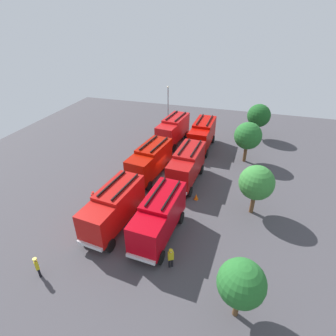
{
  "coord_description": "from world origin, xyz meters",
  "views": [
    {
      "loc": [
        25.23,
        7.66,
        16.78
      ],
      "look_at": [
        0.0,
        0.0,
        1.4
      ],
      "focal_mm": 28.6,
      "sensor_mm": 36.0,
      "label": 1
    }
  ],
  "objects_px": {
    "fire_truck_2": "(114,207)",
    "fire_truck_3": "(202,134)",
    "traffic_cone_1": "(123,175)",
    "lamppost": "(168,103)",
    "firefighter_1": "(199,157)",
    "firefighter_2": "(94,198)",
    "firefighter_3": "(37,266)",
    "fire_truck_1": "(150,160)",
    "tree_2": "(257,183)",
    "tree_1": "(248,136)",
    "traffic_cone_2": "(143,214)",
    "firefighter_4": "(188,136)",
    "fire_truck_0": "(173,129)",
    "fire_truck_4": "(187,165)",
    "tree_3": "(241,283)",
    "firefighter_0": "(171,257)",
    "tree_0": "(259,116)",
    "traffic_cone_0": "(196,197)",
    "fire_truck_5": "(159,216)"
  },
  "relations": [
    {
      "from": "fire_truck_1",
      "to": "tree_2",
      "type": "relative_size",
      "value": 1.49
    },
    {
      "from": "firefighter_0",
      "to": "traffic_cone_2",
      "type": "bearing_deg",
      "value": 10.86
    },
    {
      "from": "traffic_cone_0",
      "to": "fire_truck_1",
      "type": "bearing_deg",
      "value": -115.56
    },
    {
      "from": "firefighter_1",
      "to": "tree_2",
      "type": "xyz_separation_m",
      "value": [
        8.07,
        6.82,
        2.43
      ]
    },
    {
      "from": "firefighter_0",
      "to": "traffic_cone_2",
      "type": "xyz_separation_m",
      "value": [
        -4.79,
        -4.19,
        -0.66
      ]
    },
    {
      "from": "fire_truck_0",
      "to": "fire_truck_4",
      "type": "xyz_separation_m",
      "value": [
        9.62,
        4.32,
        0.0
      ]
    },
    {
      "from": "firefighter_0",
      "to": "firefighter_1",
      "type": "bearing_deg",
      "value": -26.19
    },
    {
      "from": "tree_1",
      "to": "fire_truck_1",
      "type": "bearing_deg",
      "value": -55.76
    },
    {
      "from": "lamppost",
      "to": "traffic_cone_1",
      "type": "bearing_deg",
      "value": -0.59
    },
    {
      "from": "fire_truck_0",
      "to": "firefighter_0",
      "type": "distance_m",
      "value": 22.48
    },
    {
      "from": "tree_2",
      "to": "traffic_cone_1",
      "type": "xyz_separation_m",
      "value": [
        -2.06,
        -14.56,
        -2.99
      ]
    },
    {
      "from": "fire_truck_2",
      "to": "fire_truck_3",
      "type": "xyz_separation_m",
      "value": [
        -18.25,
        4.4,
        0.0
      ]
    },
    {
      "from": "fire_truck_4",
      "to": "firefighter_4",
      "type": "xyz_separation_m",
      "value": [
        -10.49,
        -2.32,
        -1.19
      ]
    },
    {
      "from": "traffic_cone_0",
      "to": "fire_truck_4",
      "type": "bearing_deg",
      "value": -149.71
    },
    {
      "from": "firefighter_1",
      "to": "tree_2",
      "type": "relative_size",
      "value": 0.33
    },
    {
      "from": "tree_1",
      "to": "traffic_cone_1",
      "type": "xyz_separation_m",
      "value": [
        8.3,
        -13.34,
        -3.16
      ]
    },
    {
      "from": "firefighter_2",
      "to": "firefighter_4",
      "type": "height_order",
      "value": "firefighter_4"
    },
    {
      "from": "lamppost",
      "to": "fire_truck_2",
      "type": "bearing_deg",
      "value": 6.14
    },
    {
      "from": "tree_3",
      "to": "lamppost",
      "type": "distance_m",
      "value": 33.42
    },
    {
      "from": "firefighter_4",
      "to": "lamppost",
      "type": "height_order",
      "value": "lamppost"
    },
    {
      "from": "traffic_cone_1",
      "to": "fire_truck_1",
      "type": "bearing_deg",
      "value": 112.8
    },
    {
      "from": "firefighter_0",
      "to": "firefighter_2",
      "type": "bearing_deg",
      "value": 32.07
    },
    {
      "from": "firefighter_3",
      "to": "tree_0",
      "type": "relative_size",
      "value": 0.34
    },
    {
      "from": "traffic_cone_0",
      "to": "traffic_cone_1",
      "type": "bearing_deg",
      "value": -100.33
    },
    {
      "from": "traffic_cone_1",
      "to": "lamppost",
      "type": "bearing_deg",
      "value": 179.41
    },
    {
      "from": "firefighter_3",
      "to": "lamppost",
      "type": "xyz_separation_m",
      "value": [
        -31.67,
        0.22,
        2.89
      ]
    },
    {
      "from": "firefighter_3",
      "to": "traffic_cone_0",
      "type": "distance_m",
      "value": 15.46
    },
    {
      "from": "tree_1",
      "to": "tree_2",
      "type": "height_order",
      "value": "tree_1"
    },
    {
      "from": "tree_2",
      "to": "lamppost",
      "type": "relative_size",
      "value": 0.75
    },
    {
      "from": "traffic_cone_2",
      "to": "firefighter_1",
      "type": "bearing_deg",
      "value": 165.71
    },
    {
      "from": "firefighter_1",
      "to": "firefighter_2",
      "type": "xyz_separation_m",
      "value": [
        11.67,
        -8.16,
        0.01
      ]
    },
    {
      "from": "firefighter_1",
      "to": "firefighter_4",
      "type": "height_order",
      "value": "firefighter_4"
    },
    {
      "from": "fire_truck_0",
      "to": "firefighter_4",
      "type": "bearing_deg",
      "value": 120.71
    },
    {
      "from": "traffic_cone_1",
      "to": "tree_1",
      "type": "bearing_deg",
      "value": 121.9
    },
    {
      "from": "fire_truck_2",
      "to": "fire_truck_5",
      "type": "height_order",
      "value": "same"
    },
    {
      "from": "traffic_cone_1",
      "to": "fire_truck_4",
      "type": "bearing_deg",
      "value": 101.41
    },
    {
      "from": "fire_truck_3",
      "to": "fire_truck_5",
      "type": "relative_size",
      "value": 0.99
    },
    {
      "from": "tree_1",
      "to": "firefighter_0",
      "type": "bearing_deg",
      "value": -13.17
    },
    {
      "from": "fire_truck_4",
      "to": "firefighter_3",
      "type": "bearing_deg",
      "value": -21.43
    },
    {
      "from": "firefighter_1",
      "to": "tree_0",
      "type": "height_order",
      "value": "tree_0"
    },
    {
      "from": "fire_truck_3",
      "to": "firefighter_0",
      "type": "height_order",
      "value": "fire_truck_3"
    },
    {
      "from": "fire_truck_5",
      "to": "traffic_cone_0",
      "type": "relative_size",
      "value": 11.22
    },
    {
      "from": "firefighter_0",
      "to": "tree_2",
      "type": "xyz_separation_m",
      "value": [
        -8.5,
        5.63,
        2.36
      ]
    },
    {
      "from": "fire_truck_4",
      "to": "tree_0",
      "type": "height_order",
      "value": "tree_0"
    },
    {
      "from": "firefighter_2",
      "to": "tree_0",
      "type": "bearing_deg",
      "value": 107.88
    },
    {
      "from": "firefighter_2",
      "to": "tree_0",
      "type": "distance_m",
      "value": 26.9
    },
    {
      "from": "traffic_cone_0",
      "to": "firefighter_3",
      "type": "bearing_deg",
      "value": -36.01
    },
    {
      "from": "fire_truck_1",
      "to": "traffic_cone_0",
      "type": "height_order",
      "value": "fire_truck_1"
    },
    {
      "from": "firefighter_2",
      "to": "traffic_cone_1",
      "type": "relative_size",
      "value": 2.25
    },
    {
      "from": "firefighter_3",
      "to": "lamppost",
      "type": "bearing_deg",
      "value": 39.55
    }
  ]
}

